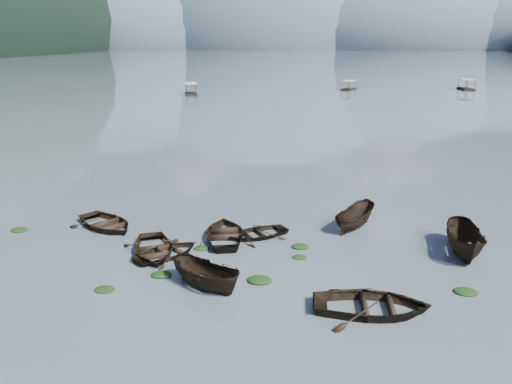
# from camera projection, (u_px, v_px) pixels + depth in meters

# --- Properties ---
(ground_plane) EXTENTS (2400.00, 2400.00, 0.00)m
(ground_plane) POSITION_uv_depth(u_px,v_px,m) (228.00, 319.00, 21.06)
(ground_plane) COLOR #4B585E
(haze_mtn_a) EXTENTS (520.00, 520.00, 280.00)m
(haze_mtn_a) POSITION_uv_depth(u_px,v_px,m) (162.00, 48.00, 902.79)
(haze_mtn_a) COLOR #475666
(haze_mtn_a) RESTS_ON ground
(haze_mtn_b) EXTENTS (520.00, 520.00, 340.00)m
(haze_mtn_b) POSITION_uv_depth(u_px,v_px,m) (272.00, 48.00, 883.96)
(haze_mtn_b) COLOR #475666
(haze_mtn_b) RESTS_ON ground
(haze_mtn_c) EXTENTS (520.00, 520.00, 260.00)m
(haze_mtn_c) POSITION_uv_depth(u_px,v_px,m) (386.00, 48.00, 865.12)
(haze_mtn_c) COLOR #475666
(haze_mtn_c) RESTS_ON ground
(haze_mtn_d) EXTENTS (520.00, 520.00, 220.00)m
(haze_mtn_d) POSITION_uv_depth(u_px,v_px,m) (494.00, 48.00, 848.17)
(haze_mtn_d) COLOR #475666
(haze_mtn_d) RESTS_ON ground
(rowboat_0) EXTENTS (4.66, 5.40, 0.94)m
(rowboat_0) POSITION_uv_depth(u_px,v_px,m) (153.00, 253.00, 27.58)
(rowboat_0) COLOR black
(rowboat_0) RESTS_ON ground
(rowboat_1) EXTENTS (4.60, 4.67, 0.79)m
(rowboat_1) POSITION_uv_depth(u_px,v_px,m) (168.00, 256.00, 27.28)
(rowboat_1) COLOR black
(rowboat_1) RESTS_ON ground
(rowboat_2) EXTENTS (4.24, 3.52, 1.57)m
(rowboat_2) POSITION_uv_depth(u_px,v_px,m) (207.00, 288.00, 23.72)
(rowboat_2) COLOR black
(rowboat_2) RESTS_ON ground
(rowboat_3) EXTENTS (4.30, 5.41, 1.01)m
(rowboat_3) POSITION_uv_depth(u_px,v_px,m) (225.00, 238.00, 29.72)
(rowboat_3) COLOR black
(rowboat_3) RESTS_ON ground
(rowboat_4) EXTENTS (5.13, 3.69, 1.06)m
(rowboat_4) POSITION_uv_depth(u_px,v_px,m) (372.00, 312.00, 21.61)
(rowboat_4) COLOR black
(rowboat_4) RESTS_ON ground
(rowboat_5) EXTENTS (2.34, 4.97, 1.85)m
(rowboat_5) POSITION_uv_depth(u_px,v_px,m) (464.00, 254.00, 27.49)
(rowboat_5) COLOR black
(rowboat_5) RESTS_ON ground
(rowboat_6) EXTENTS (5.86, 5.64, 0.99)m
(rowboat_6) POSITION_uv_depth(u_px,v_px,m) (107.00, 228.00, 31.40)
(rowboat_6) COLOR black
(rowboat_6) RESTS_ON ground
(rowboat_7) EXTENTS (4.67, 4.34, 0.79)m
(rowboat_7) POSITION_uv_depth(u_px,v_px,m) (257.00, 236.00, 30.01)
(rowboat_7) COLOR black
(rowboat_7) RESTS_ON ground
(rowboat_8) EXTENTS (3.46, 4.37, 1.60)m
(rowboat_8) POSITION_uv_depth(u_px,v_px,m) (354.00, 227.00, 31.43)
(rowboat_8) COLOR black
(rowboat_8) RESTS_ON ground
(weed_clump_0) EXTENTS (0.97, 0.79, 0.21)m
(weed_clump_0) POSITION_uv_depth(u_px,v_px,m) (105.00, 290.00, 23.49)
(weed_clump_0) COLOR black
(weed_clump_0) RESTS_ON ground
(weed_clump_1) EXTENTS (1.05, 0.84, 0.23)m
(weed_clump_1) POSITION_uv_depth(u_px,v_px,m) (161.00, 276.00, 24.96)
(weed_clump_1) COLOR black
(weed_clump_1) RESTS_ON ground
(weed_clump_2) EXTENTS (1.23, 0.99, 0.27)m
(weed_clump_2) POSITION_uv_depth(u_px,v_px,m) (260.00, 281.00, 24.37)
(weed_clump_2) COLOR black
(weed_clump_2) RESTS_ON ground
(weed_clump_3) EXTENTS (0.81, 0.68, 0.18)m
(weed_clump_3) POSITION_uv_depth(u_px,v_px,m) (299.00, 258.00, 27.03)
(weed_clump_3) COLOR black
(weed_clump_3) RESTS_ON ground
(weed_clump_4) EXTENTS (1.10, 0.87, 0.23)m
(weed_clump_4) POSITION_uv_depth(u_px,v_px,m) (466.00, 293.00, 23.27)
(weed_clump_4) COLOR black
(weed_clump_4) RESTS_ON ground
(weed_clump_5) EXTENTS (1.07, 0.87, 0.23)m
(weed_clump_5) POSITION_uv_depth(u_px,v_px,m) (19.00, 231.00, 30.90)
(weed_clump_5) COLOR black
(weed_clump_5) RESTS_ON ground
(weed_clump_6) EXTENTS (0.92, 0.77, 0.19)m
(weed_clump_6) POSITION_uv_depth(u_px,v_px,m) (202.00, 249.00, 28.19)
(weed_clump_6) COLOR black
(weed_clump_6) RESTS_ON ground
(weed_clump_7) EXTENTS (1.02, 0.82, 0.22)m
(weed_clump_7) POSITION_uv_depth(u_px,v_px,m) (300.00, 247.00, 28.39)
(weed_clump_7) COLOR black
(weed_clump_7) RESTS_ON ground
(pontoon_left) EXTENTS (4.15, 6.78, 2.42)m
(pontoon_left) POSITION_uv_depth(u_px,v_px,m) (191.00, 95.00, 109.78)
(pontoon_left) COLOR black
(pontoon_left) RESTS_ON ground
(pontoon_centre) EXTENTS (4.27, 5.97, 2.11)m
(pontoon_centre) POSITION_uv_depth(u_px,v_px,m) (349.00, 90.00, 120.69)
(pontoon_centre) COLOR black
(pontoon_centre) RESTS_ON ground
(pontoon_right) EXTENTS (2.74, 6.38, 2.43)m
(pontoon_right) POSITION_uv_depth(u_px,v_px,m) (466.00, 90.00, 121.12)
(pontoon_right) COLOR black
(pontoon_right) RESTS_ON ground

